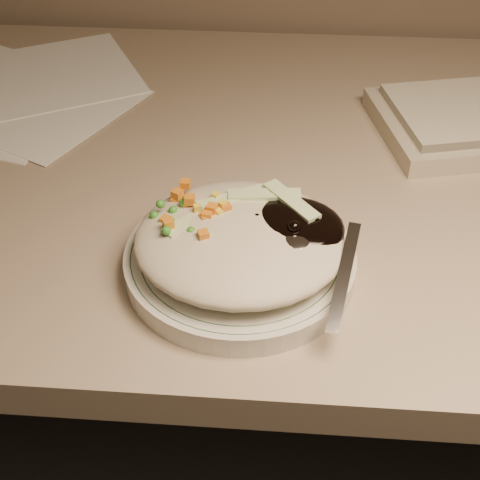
{
  "coord_description": "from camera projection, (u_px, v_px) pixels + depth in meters",
  "views": [
    {
      "loc": [
        -0.03,
        0.71,
        1.17
      ],
      "look_at": [
        -0.06,
        1.18,
        0.78
      ],
      "focal_mm": 50.0,
      "sensor_mm": 36.0,
      "label": 1
    }
  ],
  "objects": [
    {
      "name": "meal",
      "position": [
        245.0,
        236.0,
        0.6
      ],
      "size": [
        0.2,
        0.19,
        0.05
      ],
      "color": "#BDB59A",
      "rests_on": "plate"
    },
    {
      "name": "plate",
      "position": [
        240.0,
        261.0,
        0.62
      ],
      "size": [
        0.22,
        0.22,
        0.02
      ],
      "primitive_type": "cylinder",
      "color": "silver",
      "rests_on": "desk"
    },
    {
      "name": "papers",
      "position": [
        4.0,
        93.0,
        0.9
      ],
      "size": [
        0.41,
        0.37,
        0.0
      ],
      "color": "white",
      "rests_on": "desk"
    },
    {
      "name": "plate_rim",
      "position": [
        240.0,
        253.0,
        0.62
      ],
      "size": [
        0.2,
        0.2,
        0.0
      ],
      "color": "#144723",
      "rests_on": "plate"
    },
    {
      "name": "desk",
      "position": [
        294.0,
        279.0,
        0.91
      ],
      "size": [
        1.4,
        0.7,
        0.74
      ],
      "color": "gray",
      "rests_on": "ground"
    }
  ]
}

